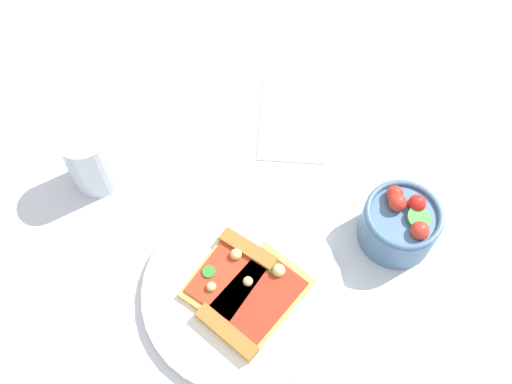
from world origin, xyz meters
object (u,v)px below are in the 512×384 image
at_px(pizza_slice_near, 252,303).
at_px(plate, 243,290).
at_px(pizza_slice_far, 233,271).
at_px(paper_napkin, 292,120).
at_px(soda_glass, 91,160).
at_px(salad_bowl, 400,223).

bearing_deg(pizza_slice_near, plate, 107.09).
distance_m(pizza_slice_far, paper_napkin, 0.28).
height_order(pizza_slice_far, paper_napkin, pizza_slice_far).
xyz_separation_m(plate, paper_napkin, (0.14, 0.26, -0.01)).
xyz_separation_m(pizza_slice_far, soda_glass, (-0.16, 0.20, 0.03)).
xyz_separation_m(soda_glass, paper_napkin, (0.31, 0.04, -0.05)).
relative_size(pizza_slice_far, soda_glass, 1.35).
xyz_separation_m(pizza_slice_near, paper_napkin, (0.13, 0.29, -0.02)).
xyz_separation_m(pizza_slice_near, soda_glass, (-0.18, 0.25, 0.03)).
bearing_deg(pizza_slice_far, plate, -70.92).
relative_size(pizza_slice_near, pizza_slice_far, 1.18).
relative_size(pizza_slice_far, salad_bowl, 1.33).
xyz_separation_m(salad_bowl, soda_glass, (-0.39, 0.19, 0.01)).
bearing_deg(soda_glass, salad_bowl, -25.36).
bearing_deg(salad_bowl, soda_glass, 154.64).
bearing_deg(plate, paper_napkin, 62.43).
relative_size(plate, paper_napkin, 1.66).
distance_m(pizza_slice_near, salad_bowl, 0.22).
relative_size(salad_bowl, paper_napkin, 0.65).
bearing_deg(pizza_slice_far, paper_napkin, 58.61).
bearing_deg(paper_napkin, plate, -117.57).
height_order(salad_bowl, soda_glass, soda_glass).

